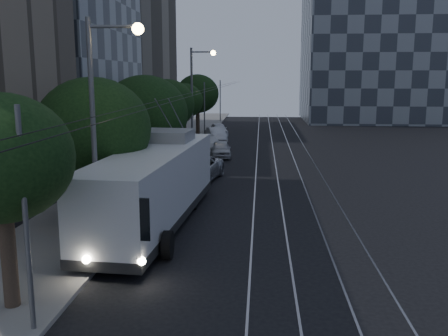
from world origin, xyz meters
The scene contains 19 objects.
ground centered at (0.00, 0.00, 0.00)m, with size 120.00×120.00×0.00m, color black.
sidewalk centered at (-7.50, 20.00, 0.07)m, with size 5.00×90.00×0.15m, color gray.
tram_rails centered at (2.50, 20.00, 0.01)m, with size 4.52×90.00×0.02m.
overhead_wires centered at (-4.97, 20.00, 3.47)m, with size 2.23×90.00×6.00m.
building_distant_right centered at (18.00, 55.00, 12.00)m, with size 22.00×18.00×24.00m, color #343A42.
trolleybus centered at (-4.10, -0.08, 1.83)m, with size 3.69×13.38×5.63m.
pickup_silver centered at (-3.51, 9.42, 0.77)m, with size 2.54×5.52×1.53m, color #B4B6BC.
car_white_a centered at (-2.70, 19.00, 0.67)m, with size 1.59×3.96×1.35m, color #B5B5BA.
car_white_b centered at (-3.90, 21.39, 0.71)m, with size 1.99×4.91×1.42m, color silver.
car_white_c centered at (-3.98, 28.84, 0.72)m, with size 1.51×4.34×1.43m, color silver.
car_white_d centered at (-4.16, 34.01, 0.71)m, with size 1.67×4.16×1.42m, color silver.
tree_0 centered at (-6.50, -8.76, 4.43)m, with size 3.99×3.99×6.26m.
tree_1 centered at (-7.00, 0.36, 4.28)m, with size 5.20×5.20×6.63m.
tree_2 centered at (-6.50, 8.40, 4.33)m, with size 5.29×5.29×6.72m.
tree_3 centered at (-6.75, 17.01, 4.44)m, with size 4.32×4.32×6.41m.
tree_4 centered at (-7.00, 27.14, 4.19)m, with size 3.81×3.81×5.93m.
tree_5 centered at (-6.50, 33.79, 4.65)m, with size 4.74×4.74×6.81m.
streetlamp_near centered at (-5.40, -3.15, 5.37)m, with size 2.17×0.44×8.80m.
streetlamp_far centered at (-5.09, 21.96, 5.49)m, with size 2.21×0.44×9.02m.
Camera 1 is at (0.59, -21.70, 6.69)m, focal length 40.00 mm.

